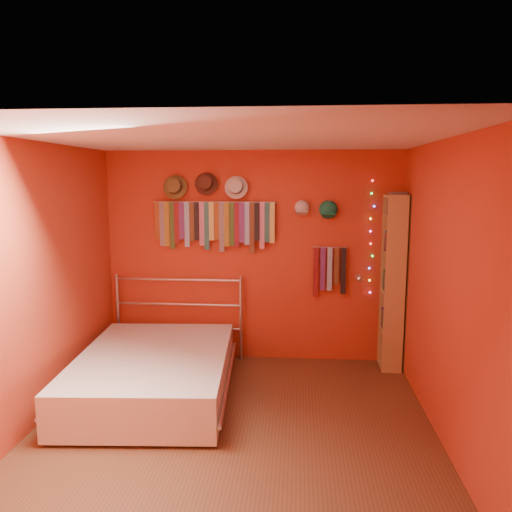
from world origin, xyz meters
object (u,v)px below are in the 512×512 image
(tie_rack, at_px, (214,223))
(bed, at_px, (154,372))
(reading_lamp, at_px, (359,278))
(bookshelf, at_px, (397,282))

(tie_rack, height_order, bed, tie_rack)
(reading_lamp, distance_m, bed, 2.46)
(bookshelf, bearing_deg, reading_lamp, -175.89)
(bookshelf, relative_size, bed, 0.92)
(tie_rack, xyz_separation_m, bed, (-0.44, -1.11, -1.42))
(bed, bearing_deg, tie_rack, 64.28)
(reading_lamp, bearing_deg, tie_rack, 173.71)
(tie_rack, xyz_separation_m, reading_lamp, (1.68, -0.19, -0.60))
(tie_rack, relative_size, reading_lamp, 4.45)
(tie_rack, relative_size, bed, 0.67)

